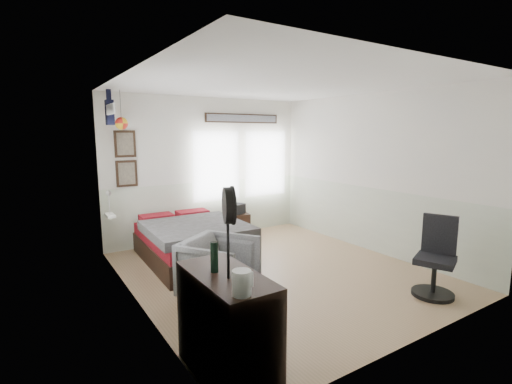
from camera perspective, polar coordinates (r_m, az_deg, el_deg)
ground_plane at (r=5.62m, az=3.13°, el=-12.17°), size 4.00×4.50×0.01m
room_shell at (r=5.37m, az=1.43°, el=4.59°), size 4.02×4.52×2.71m
wall_decor at (r=6.51m, az=-15.22°, el=9.36°), size 3.55×1.32×1.44m
bed at (r=6.07m, az=-9.79°, el=-7.51°), size 1.49×2.03×0.64m
dresser at (r=3.27m, az=-4.51°, el=-19.82°), size 0.48×1.00×0.90m
armchair at (r=4.71m, az=-5.60°, el=-11.53°), size 1.13×1.14×0.75m
nightstand at (r=7.39m, az=-2.99°, el=-5.07°), size 0.52×0.45×0.46m
task_chair at (r=5.25m, az=25.91°, el=-9.83°), size 0.58×0.58×1.01m
kettle at (r=2.67m, az=-2.20°, el=-13.79°), size 0.16×0.14×0.18m
bottle at (r=3.08m, az=-6.43°, el=-9.92°), size 0.06×0.06×0.26m
stand_fan at (r=2.83m, az=-4.21°, el=-2.33°), size 0.17×0.29×0.73m
black_bag at (r=7.31m, az=-3.02°, el=-2.60°), size 0.37×0.30×0.19m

